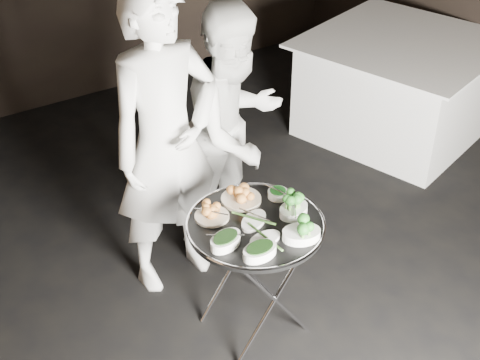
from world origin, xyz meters
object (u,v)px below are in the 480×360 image
tray_stand (255,272)px  serving_tray (256,225)px  waiter_left (166,144)px  waiter_right (235,128)px  dining_table (399,87)px

tray_stand → serving_tray: 0.33m
waiter_left → serving_tray: bearing=-81.6°
tray_stand → waiter_right: waiter_right is taller
tray_stand → dining_table: (2.31, 1.24, 0.00)m
tray_stand → dining_table: bearing=28.3°
dining_table → serving_tray: bearing=-151.7°
waiter_right → waiter_left: bearing=179.3°
serving_tray → dining_table: bearing=28.3°
waiter_right → dining_table: waiter_right is taller
serving_tray → waiter_right: (0.39, 0.80, 0.08)m
tray_stand → waiter_left: bearing=103.1°
waiter_right → serving_tray: bearing=-129.5°
serving_tray → tray_stand: bearing=116.6°
tray_stand → waiter_right: size_ratio=0.45×
tray_stand → waiter_right: bearing=64.1°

